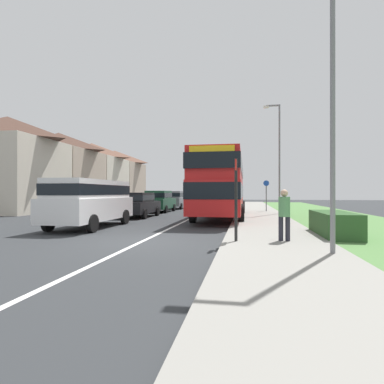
# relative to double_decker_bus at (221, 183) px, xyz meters

# --- Properties ---
(ground_plane) EXTENTS (120.00, 120.00, 0.00)m
(ground_plane) POSITION_rel_double_decker_bus_xyz_m (-1.81, -9.61, -2.14)
(ground_plane) COLOR #2D3033
(lane_marking_centre) EXTENTS (0.14, 60.00, 0.01)m
(lane_marking_centre) POSITION_rel_double_decker_bus_xyz_m (-1.81, -1.61, -2.14)
(lane_marking_centre) COLOR silver
(lane_marking_centre) RESTS_ON ground_plane
(pavement_near_side) EXTENTS (3.20, 68.00, 0.12)m
(pavement_near_side) POSITION_rel_double_decker_bus_xyz_m (2.39, -3.61, -2.08)
(pavement_near_side) COLOR gray
(pavement_near_side) RESTS_ON ground_plane
(grass_verge_seaward) EXTENTS (6.00, 68.00, 0.08)m
(grass_verge_seaward) POSITION_rel_double_decker_bus_xyz_m (6.69, -3.61, -2.10)
(grass_verge_seaward) COLOR #517F42
(grass_verge_seaward) RESTS_ON ground_plane
(roadside_hedge) EXTENTS (1.10, 3.03, 0.90)m
(roadside_hedge) POSITION_rel_double_decker_bus_xyz_m (4.49, -7.72, -1.69)
(roadside_hedge) COLOR #2D5128
(roadside_hedge) RESTS_ON ground_plane
(double_decker_bus) EXTENTS (2.80, 11.30, 3.70)m
(double_decker_bus) POSITION_rel_double_decker_bus_xyz_m (0.00, 0.00, 0.00)
(double_decker_bus) COLOR red
(double_decker_bus) RESTS_ON ground_plane
(parked_van_white) EXTENTS (2.11, 5.44, 2.13)m
(parked_van_white) POSITION_rel_double_decker_bus_xyz_m (-5.41, -6.11, -0.87)
(parked_van_white) COLOR silver
(parked_van_white) RESTS_ON ground_plane
(parked_car_black) EXTENTS (2.01, 4.36, 1.57)m
(parked_car_black) POSITION_rel_double_decker_bus_xyz_m (-5.35, -0.13, -1.27)
(parked_car_black) COLOR black
(parked_car_black) RESTS_ON ground_plane
(parked_car_dark_green) EXTENTS (1.96, 4.37, 1.71)m
(parked_car_dark_green) POSITION_rel_double_decker_bus_xyz_m (-5.41, 5.22, -1.21)
(parked_car_dark_green) COLOR #19472D
(parked_car_dark_green) RESTS_ON ground_plane
(parked_car_grey) EXTENTS (1.89, 4.16, 1.71)m
(parked_car_grey) POSITION_rel_double_decker_bus_xyz_m (-5.30, 10.45, -1.21)
(parked_car_grey) COLOR slate
(parked_car_grey) RESTS_ON ground_plane
(pedestrian_at_stop) EXTENTS (0.34, 0.34, 1.67)m
(pedestrian_at_stop) POSITION_rel_double_decker_bus_xyz_m (2.62, -9.50, -1.17)
(pedestrian_at_stop) COLOR #23232D
(pedestrian_at_stop) RESTS_ON ground_plane
(bus_stop_sign) EXTENTS (0.09, 0.52, 2.60)m
(bus_stop_sign) POSITION_rel_double_decker_bus_xyz_m (1.19, -9.77, -0.60)
(bus_stop_sign) COLOR black
(bus_stop_sign) RESTS_ON ground_plane
(cycle_route_sign) EXTENTS (0.44, 0.08, 2.52)m
(cycle_route_sign) POSITION_rel_double_decker_bus_xyz_m (3.04, 5.91, -0.72)
(cycle_route_sign) COLOR slate
(cycle_route_sign) RESTS_ON ground_plane
(street_lamp_near) EXTENTS (1.14, 0.20, 7.99)m
(street_lamp_near) POSITION_rel_double_decker_bus_xyz_m (3.44, -11.27, 2.41)
(street_lamp_near) COLOR slate
(street_lamp_near) RESTS_ON ground_plane
(street_lamp_mid) EXTENTS (1.14, 0.20, 7.63)m
(street_lamp_mid) POSITION_rel_double_decker_bus_xyz_m (3.65, 3.08, 2.22)
(street_lamp_mid) COLOR slate
(street_lamp_mid) RESTS_ON ground_plane
(house_terrace_far_side) EXTENTS (7.08, 27.00, 7.52)m
(house_terrace_far_side) POSITION_rel_double_decker_bus_xyz_m (-16.89, 12.65, 1.62)
(house_terrace_far_side) COLOR beige
(house_terrace_far_side) RESTS_ON ground_plane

